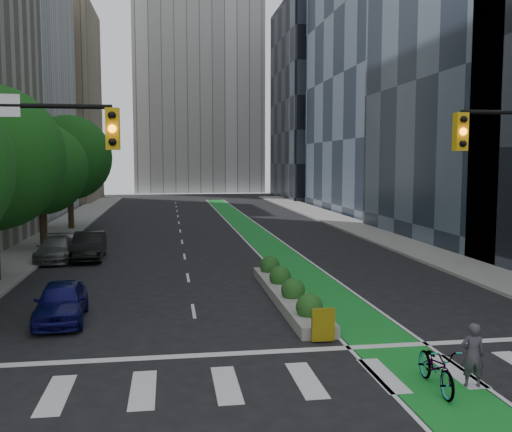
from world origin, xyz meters
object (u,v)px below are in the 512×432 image
object	(u,v)px
bicycle	(436,367)
median_planter	(287,291)
cyclist	(473,355)
parked_car_left_far	(56,249)
parked_car_left_near	(61,302)
parked_car_left_mid	(89,246)

from	to	relation	value
bicycle	median_planter	bearing A→B (deg)	105.08
bicycle	cyclist	bearing A→B (deg)	4.16
parked_car_left_far	parked_car_left_near	bearing A→B (deg)	-80.61
bicycle	parked_car_left_far	xyz separation A→B (m)	(-12.44, 19.75, 0.11)
cyclist	parked_car_left_near	size ratio (longest dim) A/B	0.40
parked_car_left_near	parked_car_left_mid	size ratio (longest dim) A/B	0.88
bicycle	cyclist	world-z (taller)	cyclist
bicycle	cyclist	size ratio (longest dim) A/B	1.32
median_planter	parked_car_left_near	distance (m)	8.37
cyclist	parked_car_left_far	bearing A→B (deg)	-44.85
parked_car_left_near	parked_car_left_far	world-z (taller)	parked_car_left_near
cyclist	parked_car_left_far	world-z (taller)	cyclist
cyclist	bicycle	bearing A→B (deg)	11.06
median_planter	parked_car_left_mid	xyz separation A→B (m)	(-8.95, 10.87, 0.38)
cyclist	parked_car_left_near	bearing A→B (deg)	-23.13
bicycle	parked_car_left_far	world-z (taller)	parked_car_left_far
median_planter	cyclist	size ratio (longest dim) A/B	6.51
median_planter	parked_car_left_near	world-z (taller)	parked_car_left_near
parked_car_left_near	parked_car_left_far	size ratio (longest dim) A/B	0.88
median_planter	parked_car_left_mid	distance (m)	14.09
bicycle	parked_car_left_mid	world-z (taller)	parked_car_left_mid
median_planter	bicycle	distance (m)	9.21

